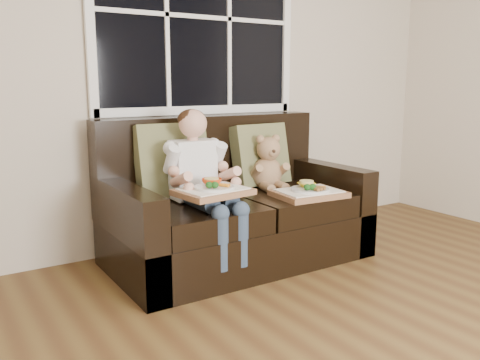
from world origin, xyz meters
TOP-DOWN VIEW (x-y plane):
  - window_back at (-0.02, 2.48)m, footprint 1.62×0.04m
  - loveseat at (-0.02, 2.02)m, footprint 1.70×0.92m
  - pillow_left at (-0.39, 2.17)m, footprint 0.49×0.24m
  - pillow_right at (0.32, 2.17)m, footprint 0.46×0.23m
  - child at (-0.33, 1.90)m, footprint 0.39×0.60m
  - teddy_bear at (0.30, 2.04)m, footprint 0.26×0.32m
  - tray_left at (-0.36, 1.69)m, footprint 0.44×0.36m
  - tray_right at (0.36, 1.67)m, footprint 0.47×0.37m

SIDE VIEW (x-z plane):
  - loveseat at x=-0.02m, z-range -0.17..0.79m
  - tray_right at x=0.36m, z-range 0.43..0.53m
  - tray_left at x=-0.36m, z-range 0.53..0.62m
  - teddy_bear at x=0.30m, z-range 0.41..0.81m
  - child at x=-0.33m, z-range 0.20..1.10m
  - pillow_right at x=0.32m, z-range 0.44..0.90m
  - pillow_left at x=-0.39m, z-range 0.44..0.94m
  - window_back at x=-0.02m, z-range 0.96..2.33m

